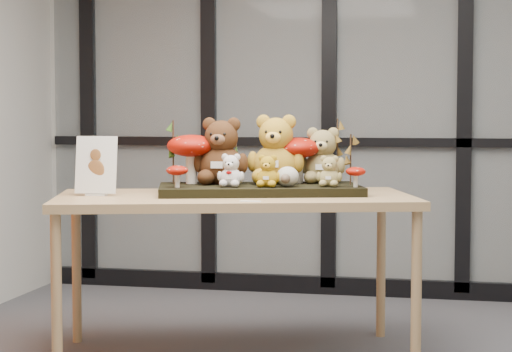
% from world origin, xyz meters
% --- Properties ---
extents(room_shell, '(5.00, 5.00, 5.00)m').
position_xyz_m(room_shell, '(0.00, 0.00, 1.68)').
color(room_shell, beige).
rests_on(room_shell, floor).
extents(glass_partition, '(4.90, 0.06, 2.78)m').
position_xyz_m(glass_partition, '(-0.00, 2.47, 1.42)').
color(glass_partition, '#2D383F').
rests_on(glass_partition, floor).
extents(display_table, '(1.95, 1.36, 0.83)m').
position_xyz_m(display_table, '(-0.69, 0.70, 0.77)').
color(display_table, tan).
rests_on(display_table, floor).
extents(diorama_tray, '(1.12, 0.78, 0.04)m').
position_xyz_m(diorama_tray, '(-0.58, 0.80, 0.85)').
color(diorama_tray, black).
rests_on(diorama_tray, display_table).
extents(bear_pooh_yellow, '(0.37, 0.35, 0.40)m').
position_xyz_m(bear_pooh_yellow, '(-0.52, 0.92, 1.07)').
color(bear_pooh_yellow, '#B68523').
rests_on(bear_pooh_yellow, diorama_tray).
extents(bear_brown_medium, '(0.35, 0.33, 0.38)m').
position_xyz_m(bear_brown_medium, '(-0.79, 0.83, 1.07)').
color(bear_brown_medium, '#422411').
rests_on(bear_brown_medium, diorama_tray).
extents(bear_tan_back, '(0.30, 0.28, 0.32)m').
position_xyz_m(bear_tan_back, '(-0.29, 1.02, 1.04)').
color(bear_tan_back, olive).
rests_on(bear_tan_back, diorama_tray).
extents(bear_small_yellow, '(0.16, 0.16, 0.18)m').
position_xyz_m(bear_small_yellow, '(-0.51, 0.68, 0.96)').
color(bear_small_yellow, '#B48614').
rests_on(bear_small_yellow, diorama_tray).
extents(bear_white_bow, '(0.17, 0.16, 0.18)m').
position_xyz_m(bear_white_bow, '(-0.70, 0.66, 0.97)').
color(bear_white_bow, silver).
rests_on(bear_white_bow, diorama_tray).
extents(bear_beige_small, '(0.16, 0.15, 0.17)m').
position_xyz_m(bear_beige_small, '(-0.22, 0.77, 0.96)').
color(bear_beige_small, '#9B8B4F').
rests_on(bear_beige_small, diorama_tray).
extents(plush_cream_hedgehog, '(0.10, 0.10, 0.11)m').
position_xyz_m(plush_cream_hedgehog, '(-0.42, 0.72, 0.93)').
color(plush_cream_hedgehog, beige).
rests_on(plush_cream_hedgehog, diorama_tray).
extents(mushroom_back_left, '(0.25, 0.25, 0.28)m').
position_xyz_m(mushroom_back_left, '(-0.95, 0.82, 1.02)').
color(mushroom_back_left, '#910F04').
rests_on(mushroom_back_left, diorama_tray).
extents(mushroom_back_right, '(0.24, 0.24, 0.27)m').
position_xyz_m(mushroom_back_right, '(-0.41, 0.98, 1.01)').
color(mushroom_back_right, '#910F04').
rests_on(mushroom_back_right, diorama_tray).
extents(mushroom_front_left, '(0.11, 0.11, 0.12)m').
position_xyz_m(mushroom_front_left, '(-0.95, 0.56, 0.94)').
color(mushroom_front_left, '#910F04').
rests_on(mushroom_front_left, diorama_tray).
extents(mushroom_front_right, '(0.10, 0.10, 0.11)m').
position_xyz_m(mushroom_front_right, '(-0.09, 0.78, 0.93)').
color(mushroom_front_right, '#910F04').
rests_on(mushroom_front_right, diorama_tray).
extents(sprig_green_far_left, '(0.05, 0.05, 0.33)m').
position_xyz_m(sprig_green_far_left, '(-1.04, 0.80, 1.04)').
color(sprig_green_far_left, '#14380C').
rests_on(sprig_green_far_left, diorama_tray).
extents(sprig_green_mid_left, '(0.05, 0.05, 0.24)m').
position_xyz_m(sprig_green_mid_left, '(-0.89, 0.91, 1.00)').
color(sprig_green_mid_left, '#14380C').
rests_on(sprig_green_mid_left, diorama_tray).
extents(sprig_dry_far_right, '(0.05, 0.05, 0.34)m').
position_xyz_m(sprig_dry_far_right, '(-0.21, 1.03, 1.05)').
color(sprig_dry_far_right, brown).
rests_on(sprig_dry_far_right, diorama_tray).
extents(sprig_dry_mid_right, '(0.05, 0.05, 0.26)m').
position_xyz_m(sprig_dry_mid_right, '(-0.13, 0.91, 1.01)').
color(sprig_dry_mid_right, brown).
rests_on(sprig_dry_mid_right, diorama_tray).
extents(sprig_green_centre, '(0.05, 0.05, 0.24)m').
position_xyz_m(sprig_green_centre, '(-0.74, 0.96, 1.00)').
color(sprig_green_centre, '#14380C').
rests_on(sprig_green_centre, diorama_tray).
extents(sign_holder, '(0.21, 0.08, 0.30)m').
position_xyz_m(sign_holder, '(-1.36, 0.52, 0.97)').
color(sign_holder, silver).
rests_on(sign_holder, display_table).
extents(label_card, '(0.10, 0.03, 0.00)m').
position_xyz_m(label_card, '(-0.53, 0.38, 0.83)').
color(label_card, white).
rests_on(label_card, display_table).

